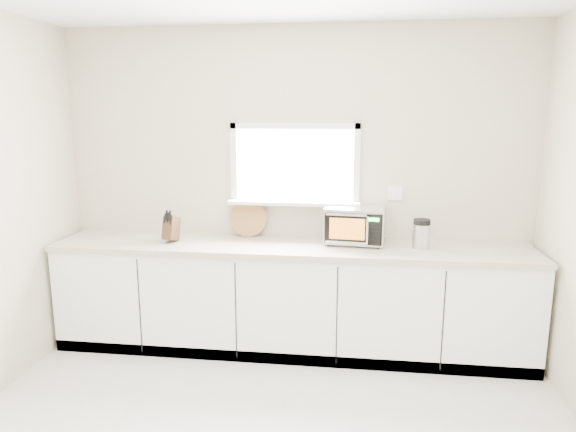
# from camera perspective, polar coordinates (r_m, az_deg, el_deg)

# --- Properties ---
(back_wall) EXTENTS (4.00, 0.17, 2.70)m
(back_wall) POSITION_cam_1_polar(r_m,az_deg,el_deg) (4.42, 0.77, 3.35)
(back_wall) COLOR beige
(back_wall) RESTS_ON ground
(cabinets) EXTENTS (3.92, 0.60, 0.88)m
(cabinets) POSITION_cam_1_polar(r_m,az_deg,el_deg) (4.37, 0.27, -9.29)
(cabinets) COLOR white
(cabinets) RESTS_ON ground
(countertop) EXTENTS (3.92, 0.64, 0.04)m
(countertop) POSITION_cam_1_polar(r_m,az_deg,el_deg) (4.22, 0.26, -3.48)
(countertop) COLOR beige
(countertop) RESTS_ON cabinets
(microwave) EXTENTS (0.51, 0.43, 0.31)m
(microwave) POSITION_cam_1_polar(r_m,az_deg,el_deg) (4.28, 7.48, -0.87)
(microwave) COLOR black
(microwave) RESTS_ON countertop
(knife_block) EXTENTS (0.12, 0.20, 0.27)m
(knife_block) POSITION_cam_1_polar(r_m,az_deg,el_deg) (4.40, -12.85, -1.29)
(knife_block) COLOR #412817
(knife_block) RESTS_ON countertop
(cutting_board) EXTENTS (0.32, 0.08, 0.32)m
(cutting_board) POSITION_cam_1_polar(r_m,az_deg,el_deg) (4.48, -4.43, -0.24)
(cutting_board) COLOR #AE7A43
(cutting_board) RESTS_ON countertop
(coffee_grinder) EXTENTS (0.15, 0.15, 0.24)m
(coffee_grinder) POSITION_cam_1_polar(r_m,az_deg,el_deg) (4.22, 14.59, -1.90)
(coffee_grinder) COLOR #BABDC2
(coffee_grinder) RESTS_ON countertop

